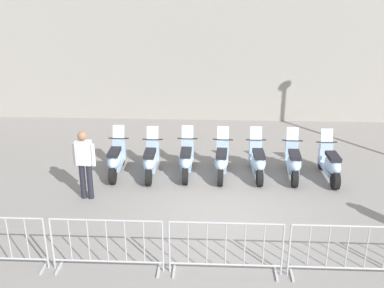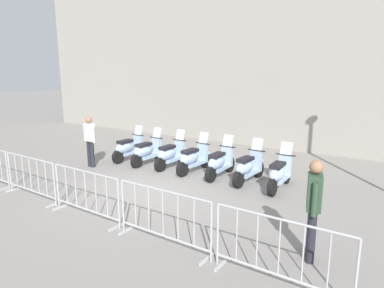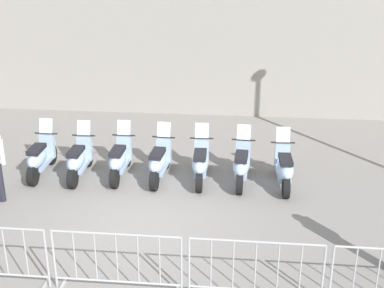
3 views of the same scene
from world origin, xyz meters
The scene contains 15 objects.
ground_plane centered at (0.00, 0.00, 0.00)m, with size 120.00×120.00×0.00m, color gray.
building_facade centered at (0.88, 8.12, 5.30)m, with size 28.00×2.40×10.60m, color #9E998E.
motorcycle_0 centered at (-2.63, 2.27, 0.45)m, with size 0.56×1.73×1.24m.
motorcycle_1 centered at (-1.68, 2.12, 0.45)m, with size 0.57×1.73×1.24m.
motorcycle_2 centered at (-0.73, 2.13, 0.45)m, with size 0.58×1.72×1.24m.
motorcycle_3 centered at (0.21, 1.99, 0.45)m, with size 0.65×1.72×1.24m.
motorcycle_4 centered at (1.17, 1.91, 0.45)m, with size 0.56×1.73×1.24m.
motorcycle_5 centered at (2.10, 1.80, 0.45)m, with size 0.64×1.72×1.24m.
motorcycle_6 centered at (3.05, 1.61, 0.45)m, with size 0.56×1.73×1.24m.
barrier_segment_1 centered at (-2.38, -1.93, 0.52)m, with size 2.06×0.64×1.07m.
barrier_segment_2 centered at (-0.23, -2.16, 0.52)m, with size 2.06×0.64×1.07m.
barrier_segment_3 centered at (1.91, -2.39, 0.52)m, with size 2.06×0.64×1.07m.
barrier_segment_4 centered at (4.06, -2.63, 0.52)m, with size 2.06×0.64×1.07m.
officer_near_row_end centered at (4.36, -1.65, 0.98)m, with size 0.28×0.54×1.73m.
officer_mid_plaza centered at (-3.21, 0.97, 0.98)m, with size 0.54×0.29×1.73m.
Camera 2 is at (4.99, -7.04, 3.02)m, focal length 30.73 mm.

